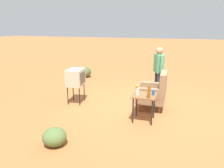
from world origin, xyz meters
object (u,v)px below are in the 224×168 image
object	(u,v)px
soda_can_blue	(153,93)
flower_vase	(137,89)
bottle_tall_amber	(149,92)
person_standing	(159,70)
armchair	(155,92)
side_table	(144,99)
tv_on_stand	(76,77)

from	to	relation	value
soda_can_blue	flower_vase	bearing A→B (deg)	-74.48
bottle_tall_amber	person_standing	bearing A→B (deg)	179.44
armchair	soda_can_blue	distance (m)	0.82
bottle_tall_amber	flower_vase	distance (m)	0.34
side_table	flower_vase	size ratio (longest dim) A/B	2.50
side_table	tv_on_stand	world-z (taller)	tv_on_stand
person_standing	flower_vase	xyz separation A→B (m)	(1.83, -0.32, -0.13)
tv_on_stand	person_standing	bearing A→B (deg)	115.26
side_table	flower_vase	xyz separation A→B (m)	(0.05, -0.17, 0.25)
tv_on_stand	flower_vase	bearing A→B (deg)	69.51
armchair	bottle_tall_amber	world-z (taller)	armchair
armchair	tv_on_stand	world-z (taller)	armchair
side_table	flower_vase	world-z (taller)	flower_vase
bottle_tall_amber	armchair	bearing A→B (deg)	178.51
side_table	tv_on_stand	bearing A→B (deg)	-107.86
tv_on_stand	bottle_tall_amber	bearing A→B (deg)	68.58
bottle_tall_amber	flower_vase	world-z (taller)	bottle_tall_amber
tv_on_stand	soda_can_blue	bearing A→B (deg)	74.81
armchair	flower_vase	xyz separation A→B (m)	(0.90, -0.33, 0.31)
person_standing	bottle_tall_amber	xyz separation A→B (m)	(1.98, -0.02, -0.13)
flower_vase	soda_can_blue	bearing A→B (deg)	105.52
tv_on_stand	person_standing	distance (m)	2.55
tv_on_stand	soda_can_blue	world-z (taller)	tv_on_stand
side_table	bottle_tall_amber	size ratio (longest dim) A/B	2.21
side_table	tv_on_stand	distance (m)	2.27
side_table	person_standing	size ratio (longest dim) A/B	0.40
flower_vase	person_standing	bearing A→B (deg)	170.15
side_table	person_standing	world-z (taller)	person_standing
person_standing	bottle_tall_amber	size ratio (longest dim) A/B	5.47
armchair	bottle_tall_amber	size ratio (longest dim) A/B	3.53
side_table	bottle_tall_amber	world-z (taller)	bottle_tall_amber
armchair	side_table	world-z (taller)	armchair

